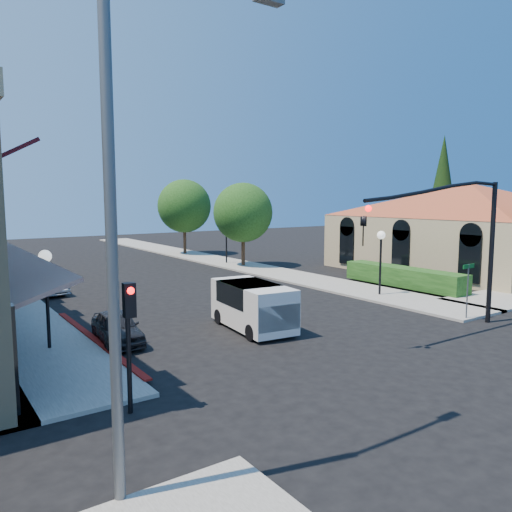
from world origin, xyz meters
TOP-DOWN VIEW (x-y plane):
  - ground at (0.00, 0.00)m, footprint 120.00×120.00m
  - sidewalk_right at (8.75, 27.00)m, footprint 3.50×50.00m
  - curb_red_strip at (-6.90, 8.00)m, footprint 0.25×10.00m
  - mission_building at (21.99, 11.50)m, footprint 30.12×30.12m
  - hedge at (11.70, 9.00)m, footprint 1.40×8.00m
  - conifer_far at (28.00, 18.00)m, footprint 3.20×3.20m
  - street_tree_a at (8.80, 22.00)m, footprint 4.56×4.56m
  - street_tree_b at (8.80, 32.00)m, footprint 4.94×4.94m
  - signal_mast_arm at (5.86, 1.50)m, footprint 8.01×0.39m
  - secondary_signal at (-8.00, 1.41)m, footprint 0.28×0.42m
  - cobra_streetlight at (-9.15, -2.00)m, footprint 3.60×0.25m
  - street_name_sign at (7.50, 2.20)m, footprint 0.80×0.06m
  - lamppost_left_near at (-8.50, 8.00)m, footprint 0.44×0.44m
  - lamppost_right_near at (8.50, 8.00)m, footprint 0.44×0.44m
  - lamppost_right_far at (8.50, 24.00)m, footprint 0.44×0.44m
  - white_van at (-1.00, 6.28)m, footprint 2.28×4.42m
  - parked_car_a at (-6.20, 7.60)m, footprint 1.71×3.59m
  - parked_car_b at (-6.20, 19.00)m, footprint 1.64×3.70m
  - parked_car_c at (-6.20, 20.00)m, footprint 2.45×4.75m
  - parked_car_d at (-6.20, 26.00)m, footprint 1.98×4.25m

SIDE VIEW (x-z plane):
  - ground at x=0.00m, z-range 0.00..0.00m
  - curb_red_strip at x=-6.90m, z-range -0.03..0.03m
  - hedge at x=11.70m, z-range -0.55..0.55m
  - sidewalk_right at x=8.75m, z-range 0.00..0.12m
  - parked_car_d at x=-6.20m, z-range 0.00..1.18m
  - parked_car_b at x=-6.20m, z-range 0.00..1.18m
  - parked_car_a at x=-6.20m, z-range 0.00..1.18m
  - parked_car_c at x=-6.20m, z-range 0.00..1.32m
  - white_van at x=-1.00m, z-range 0.15..2.03m
  - street_name_sign at x=7.50m, z-range 0.45..2.95m
  - secondary_signal at x=-8.00m, z-range 0.66..3.98m
  - lamppost_left_near at x=-8.50m, z-range 0.95..4.52m
  - lamppost_right_near at x=8.50m, z-range 0.95..4.52m
  - lamppost_right_far at x=8.50m, z-range 0.95..4.52m
  - mission_building at x=21.99m, z-range 0.55..6.95m
  - signal_mast_arm at x=5.86m, z-range 1.09..7.09m
  - street_tree_a at x=8.80m, z-range 0.95..7.43m
  - street_tree_b at x=8.80m, z-range 1.03..8.05m
  - cobra_streetlight at x=-9.15m, z-range 0.61..9.92m
  - conifer_far at x=28.00m, z-range 0.86..11.86m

